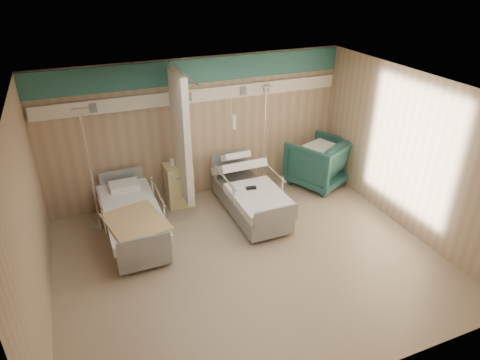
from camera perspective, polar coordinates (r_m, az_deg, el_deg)
name	(u,v)px	position (r m, az deg, el deg)	size (l,w,h in m)	color
ground	(248,260)	(7.12, 1.14, -10.64)	(6.00, 5.00, 0.00)	gray
room_walls	(241,150)	(6.35, 0.12, 3.98)	(6.04, 5.04, 2.82)	tan
bed_right	(250,200)	(8.13, 1.41, -2.64)	(1.00, 2.16, 0.63)	white
bed_left	(134,224)	(7.64, -13.98, -5.72)	(1.00, 2.16, 0.63)	white
bedside_cabinet	(179,185)	(8.50, -8.16, -0.63)	(0.50, 0.48, 0.85)	#D8CA87
visitor_armchair	(319,162)	(9.30, 10.43, 2.37)	(1.10, 1.13, 1.03)	#1D4A43
waffle_blanket	(322,139)	(9.07, 10.82, 5.45)	(0.60, 0.53, 0.07)	silver
iv_stand_right	(264,170)	(8.93, 3.16, 1.30)	(0.40, 0.40, 2.24)	silver
iv_stand_left	(96,203)	(8.14, -18.61, -2.98)	(0.40, 0.40, 2.25)	silver
call_remote	(251,188)	(7.83, 1.49, -1.06)	(0.18, 0.08, 0.04)	black
tan_blanket	(136,221)	(7.07, -13.73, -5.39)	(0.84, 1.06, 0.04)	tan
toiletry_bag	(183,161)	(8.36, -7.61, 2.58)	(0.20, 0.13, 0.11)	black
white_cup	(172,163)	(8.30, -9.04, 2.31)	(0.08, 0.08, 0.12)	white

